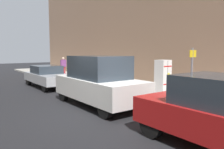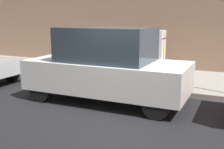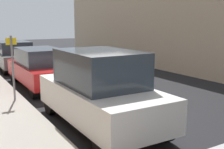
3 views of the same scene
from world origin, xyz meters
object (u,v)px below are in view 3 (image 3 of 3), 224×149
parked_van_white (100,90)px  parked_suv_gray (14,55)px  parked_suv_red (40,67)px  street_sign_post (13,64)px

parked_van_white → parked_suv_gray: (0.00, 11.24, -0.17)m
parked_van_white → parked_suv_red: bearing=90.0°
street_sign_post → parked_suv_red: street_sign_post is taller
parked_suv_red → parked_suv_gray: 5.60m
street_sign_post → parked_suv_gray: (1.61, 7.84, -0.57)m
parked_suv_red → parked_van_white: bearing=-90.0°
street_sign_post → parked_suv_gray: bearing=78.4°
street_sign_post → parked_van_white: (1.61, -3.40, -0.40)m
parked_suv_red → parked_suv_gray: (0.00, 5.60, -0.02)m
parked_suv_gray → street_sign_post: bearing=-101.6°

